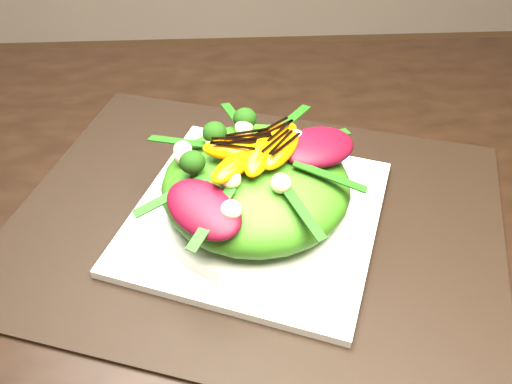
{
  "coord_description": "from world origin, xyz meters",
  "views": [
    {
      "loc": [
        -0.08,
        -0.44,
        1.2
      ],
      "look_at": [
        -0.06,
        0.01,
        0.8
      ],
      "focal_mm": 38.0,
      "sensor_mm": 36.0,
      "label": 1
    }
  ],
  "objects_px": {
    "plate_base": "(256,215)",
    "salad_bowl": "(256,207)",
    "placemat": "(256,220)",
    "orange_segment": "(245,134)",
    "lettuce_mound": "(256,185)",
    "dining_table": "(306,234)"
  },
  "relations": [
    {
      "from": "plate_base",
      "to": "orange_segment",
      "type": "xyz_separation_m",
      "value": [
        -0.01,
        0.03,
        0.09
      ]
    },
    {
      "from": "salad_bowl",
      "to": "plate_base",
      "type": "bearing_deg",
      "value": 0.0
    },
    {
      "from": "salad_bowl",
      "to": "orange_segment",
      "type": "xyz_separation_m",
      "value": [
        -0.01,
        0.03,
        0.08
      ]
    },
    {
      "from": "placemat",
      "to": "plate_base",
      "type": "relative_size",
      "value": 2.04
    },
    {
      "from": "dining_table",
      "to": "orange_segment",
      "type": "bearing_deg",
      "value": 150.71
    },
    {
      "from": "dining_table",
      "to": "orange_segment",
      "type": "xyz_separation_m",
      "value": [
        -0.07,
        0.04,
        0.12
      ]
    },
    {
      "from": "lettuce_mound",
      "to": "plate_base",
      "type": "bearing_deg",
      "value": 0.0
    },
    {
      "from": "dining_table",
      "to": "orange_segment",
      "type": "relative_size",
      "value": 24.19
    },
    {
      "from": "lettuce_mound",
      "to": "placemat",
      "type": "bearing_deg",
      "value": 135.0
    },
    {
      "from": "placemat",
      "to": "lettuce_mound",
      "type": "distance_m",
      "value": 0.05
    },
    {
      "from": "orange_segment",
      "to": "dining_table",
      "type": "bearing_deg",
      "value": -29.29
    },
    {
      "from": "dining_table",
      "to": "plate_base",
      "type": "relative_size",
      "value": 5.89
    },
    {
      "from": "dining_table",
      "to": "lettuce_mound",
      "type": "relative_size",
      "value": 7.71
    },
    {
      "from": "lettuce_mound",
      "to": "orange_segment",
      "type": "height_order",
      "value": "orange_segment"
    },
    {
      "from": "dining_table",
      "to": "orange_segment",
      "type": "distance_m",
      "value": 0.14
    },
    {
      "from": "dining_table",
      "to": "placemat",
      "type": "height_order",
      "value": "dining_table"
    },
    {
      "from": "salad_bowl",
      "to": "lettuce_mound",
      "type": "height_order",
      "value": "lettuce_mound"
    },
    {
      "from": "plate_base",
      "to": "salad_bowl",
      "type": "xyz_separation_m",
      "value": [
        0.0,
        0.0,
        0.01
      ]
    },
    {
      "from": "placemat",
      "to": "orange_segment",
      "type": "bearing_deg",
      "value": 107.09
    },
    {
      "from": "lettuce_mound",
      "to": "dining_table",
      "type": "bearing_deg",
      "value": -4.86
    },
    {
      "from": "plate_base",
      "to": "lettuce_mound",
      "type": "bearing_deg",
      "value": 0.0
    },
    {
      "from": "orange_segment",
      "to": "lettuce_mound",
      "type": "bearing_deg",
      "value": -72.91
    }
  ]
}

